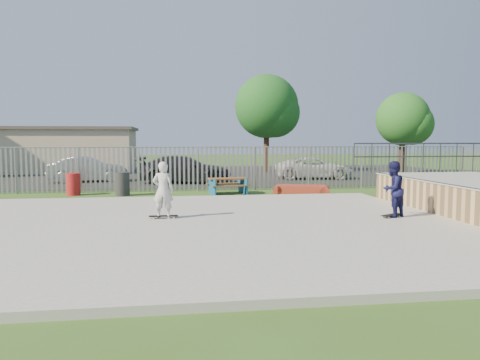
{
  "coord_description": "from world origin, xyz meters",
  "views": [
    {
      "loc": [
        -0.11,
        -12.15,
        2.35
      ],
      "look_at": [
        1.93,
        2.0,
        1.1
      ],
      "focal_mm": 35.0,
      "sensor_mm": 36.0,
      "label": 1
    }
  ],
  "objects": [
    {
      "name": "trash_bin_grey",
      "position": [
        -2.2,
        7.73,
        0.49
      ],
      "size": [
        0.59,
        0.59,
        0.98
      ],
      "primitive_type": "cylinder",
      "color": "#29292C",
      "rests_on": "ground"
    },
    {
      "name": "skater_navy",
      "position": [
        6.03,
        0.22,
        0.94
      ],
      "size": [
        0.97,
        0.92,
        1.59
      ],
      "primitive_type": "imported",
      "rotation": [
        0.0,
        0.0,
        3.69
      ],
      "color": "#161745",
      "rests_on": "concrete_slab"
    },
    {
      "name": "building",
      "position": [
        -8.0,
        23.0,
        1.61
      ],
      "size": [
        10.4,
        6.4,
        3.2
      ],
      "color": "#C1B294",
      "rests_on": "ground"
    },
    {
      "name": "skateboard_b",
      "position": [
        -0.39,
        0.92,
        0.19
      ],
      "size": [
        0.8,
        0.22,
        0.08
      ],
      "rotation": [
        0.0,
        0.0,
        0.02
      ],
      "color": "black",
      "rests_on": "concrete_slab"
    },
    {
      "name": "tree_mid",
      "position": [
        6.43,
        20.25,
        4.62
      ],
      "size": [
        4.44,
        4.44,
        6.86
      ],
      "color": "#442D1B",
      "rests_on": "ground"
    },
    {
      "name": "trash_bin_red",
      "position": [
        -4.26,
        8.16,
        0.47
      ],
      "size": [
        0.56,
        0.56,
        0.93
      ],
      "primitive_type": "cylinder",
      "color": "#A7191B",
      "rests_on": "ground"
    },
    {
      "name": "parking_lot",
      "position": [
        0.0,
        19.0,
        0.01
      ],
      "size": [
        40.0,
        18.0,
        0.02
      ],
      "primitive_type": "cube",
      "color": "black",
      "rests_on": "ground"
    },
    {
      "name": "skateboard_a",
      "position": [
        6.03,
        0.22,
        0.19
      ],
      "size": [
        0.79,
        0.59,
        0.08
      ],
      "rotation": [
        0.0,
        0.0,
        0.55
      ],
      "color": "black",
      "rests_on": "concrete_slab"
    },
    {
      "name": "ground",
      "position": [
        0.0,
        0.0,
        0.0
      ],
      "size": [
        120.0,
        120.0,
        0.0
      ],
      "primitive_type": "plane",
      "color": "#37571E",
      "rests_on": "ground"
    },
    {
      "name": "car_white",
      "position": [
        8.14,
        14.47,
        0.65
      ],
      "size": [
        4.74,
        2.54,
        1.26
      ],
      "primitive_type": "imported",
      "rotation": [
        0.0,
        0.0,
        1.47
      ],
      "color": "silver",
      "rests_on": "parking_lot"
    },
    {
      "name": "tree_right",
      "position": [
        15.22,
        17.57,
        3.68
      ],
      "size": [
        3.55,
        3.55,
        5.48
      ],
      "color": "#43251A",
      "rests_on": "ground"
    },
    {
      "name": "skater_white",
      "position": [
        -0.39,
        0.92,
        0.94
      ],
      "size": [
        0.63,
        0.46,
        1.59
      ],
      "primitive_type": "imported",
      "rotation": [
        0.0,
        0.0,
        2.99
      ],
      "color": "silver",
      "rests_on": "concrete_slab"
    },
    {
      "name": "funbox",
      "position": [
        5.3,
        7.02,
        0.2
      ],
      "size": [
        2.18,
        1.56,
        0.39
      ],
      "rotation": [
        0.0,
        0.0,
        -0.32
      ],
      "color": "maroon",
      "rests_on": "ground"
    },
    {
      "name": "car_silver",
      "position": [
        -4.73,
        14.31,
        0.71
      ],
      "size": [
        4.41,
        2.16,
        1.39
      ],
      "primitive_type": "imported",
      "rotation": [
        0.0,
        0.0,
        1.74
      ],
      "color": "#BABAC0",
      "rests_on": "parking_lot"
    },
    {
      "name": "car_dark",
      "position": [
        0.51,
        12.89,
        0.74
      ],
      "size": [
        5.14,
        2.5,
        1.44
      ],
      "primitive_type": "imported",
      "rotation": [
        0.0,
        0.0,
        1.47
      ],
      "color": "#222227",
      "rests_on": "parking_lot"
    },
    {
      "name": "concrete_slab",
      "position": [
        0.0,
        0.0,
        0.07
      ],
      "size": [
        15.0,
        12.0,
        0.15
      ],
      "primitive_type": "cube",
      "color": "gray",
      "rests_on": "ground"
    },
    {
      "name": "fence",
      "position": [
        1.0,
        4.59,
        1.0
      ],
      "size": [
        26.04,
        16.02,
        2.0
      ],
      "color": "gray",
      "rests_on": "ground"
    },
    {
      "name": "picnic_table",
      "position": [
        2.21,
        7.69,
        0.35
      ],
      "size": [
        1.81,
        1.56,
        0.69
      ],
      "rotation": [
        0.0,
        0.0,
        0.14
      ],
      "color": "brown",
      "rests_on": "ground"
    }
  ]
}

